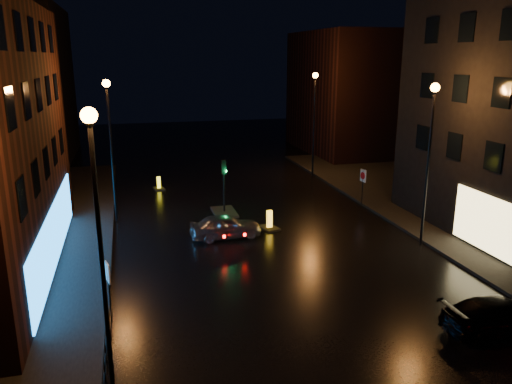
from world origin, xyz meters
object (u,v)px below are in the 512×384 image
bollard_near (269,225)px  bollard_far (159,186)px  road_sign_right (363,179)px  dark_sedan (502,315)px  traffic_signal (224,205)px  road_sign_left (108,277)px  silver_hatchback (226,226)px

bollard_near → bollard_far: bollard_near is taller
bollard_far → road_sign_right: size_ratio=0.47×
bollard_near → road_sign_right: road_sign_right is taller
dark_sedan → bollard_far: dark_sedan is taller
traffic_signal → bollard_near: 4.11m
bollard_near → road_sign_right: (7.16, 2.77, 1.62)m
traffic_signal → bollard_far: traffic_signal is taller
bollard_near → road_sign_left: bearing=-149.9°
silver_hatchback → road_sign_left: 9.65m
bollard_near → dark_sedan: bearing=-82.5°
traffic_signal → road_sign_right: bearing=-5.3°
traffic_signal → road_sign_left: 13.73m
silver_hatchback → dark_sedan: 14.27m
traffic_signal → bollard_near: size_ratio=2.42×
bollard_near → road_sign_right: 7.85m
silver_hatchback → road_sign_left: (-5.91, -7.55, 1.07)m
silver_hatchback → road_sign_right: (9.88, 3.54, 1.21)m
road_sign_right → dark_sedan: bearing=74.3°
silver_hatchback → road_sign_right: road_sign_right is taller
traffic_signal → bollard_near: (1.93, -3.61, -0.26)m
traffic_signal → road_sign_left: bearing=-119.3°
road_sign_right → bollard_near: bearing=13.4°
traffic_signal → road_sign_left: size_ratio=1.50×
silver_hatchback → road_sign_left: bearing=140.2°
bollard_far → road_sign_right: road_sign_right is taller
silver_hatchback → road_sign_right: 10.56m
traffic_signal → bollard_near: bearing=-61.9°
silver_hatchback → bollard_near: bearing=-76.1°
road_sign_right → traffic_signal: bearing=-13.0°
road_sign_left → road_sign_right: road_sign_right is taller
silver_hatchback → dark_sedan: size_ratio=0.86×
silver_hatchback → bollard_far: 11.70m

